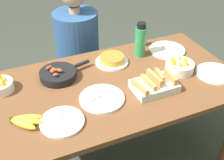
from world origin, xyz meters
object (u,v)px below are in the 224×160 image
Objects in this scene: hot_sauce_bottle at (143,38)px; empty_plate_near_front at (167,50)px; frittata_plate_center at (112,60)px; empty_plate_far_left at (215,73)px; skillet at (58,74)px; fruit_bowl_mango at (179,66)px; empty_plate_mid_edge at (102,98)px; empty_plate_far_right at (62,122)px; water_bottle at (140,40)px; person_figure at (79,65)px; banana_bunch at (25,121)px; melon_tray at (154,85)px.

empty_plate_near_front is at bearing -50.42° from hot_sauce_bottle.
empty_plate_far_left is at bearing -34.81° from frittata_plate_center.
skillet is 1.32× the size of empty_plate_near_front.
empty_plate_mid_edge is at bearing -172.45° from fruit_bowl_mango.
skillet is 1.48× the size of empty_plate_far_right.
empty_plate_mid_edge is 0.58m from fruit_bowl_mango.
hot_sauce_bottle reaches higher than frittata_plate_center.
water_bottle is (-0.34, 0.41, 0.11)m from empty_plate_far_left.
empty_plate_near_front and empty_plate_mid_edge have the same top height.
water_bottle reaches higher than frittata_plate_center.
water_bottle is at bearing 39.70° from empty_plate_mid_edge.
skillet is 0.62m from water_bottle.
empty_plate_mid_edge is 0.88m from person_figure.
skillet is at bearing -175.37° from frittata_plate_center.
empty_plate_far_right is at bearing -137.09° from frittata_plate_center.
person_figure is (-0.67, 0.88, -0.28)m from empty_plate_far_left.
water_bottle is at bearing 4.88° from frittata_plate_center.
banana_bunch is 0.74m from frittata_plate_center.
empty_plate_near_front is at bearing -13.86° from skillet.
empty_plate_near_front is 1.83× the size of hot_sauce_bottle.
hot_sauce_bottle is at bearing -39.46° from person_figure.
fruit_bowl_mango is (1.02, 0.10, 0.02)m from banana_bunch.
water_bottle is at bearing -54.75° from person_figure.
empty_plate_near_front is 1.05× the size of water_bottle.
hot_sauce_bottle is (0.78, 0.57, 0.05)m from empty_plate_far_right.
frittata_plate_center is 0.24m from water_bottle.
person_figure is at bearing 68.40° from empty_plate_far_right.
empty_plate_far_right and empty_plate_mid_edge have the same top height.
banana_bunch is 1.21m from empty_plate_far_left.
empty_plate_far_left is 1.14m from person_figure.
person_figure is (-0.42, 0.35, -0.34)m from hot_sauce_bottle.
melon_tray is at bearing -131.35° from empty_plate_near_front.
empty_plate_far_left is 1.03m from empty_plate_far_right.
banana_bunch reaches higher than empty_plate_far_right.
empty_plate_far_right is at bearing -117.37° from skillet.
water_bottle reaches higher than empty_plate_far_right.
melon_tray is 0.22× the size of person_figure.
fruit_bowl_mango is (0.84, 0.17, 0.03)m from empty_plate_far_right.
frittata_plate_center is 0.58m from person_figure.
empty_plate_far_right is (0.18, -0.07, -0.01)m from banana_bunch.
water_bottle is 0.69m from person_figure.
skillet is at bearing 162.83° from fruit_bowl_mango.
empty_plate_far_right is (-0.91, -0.43, 0.00)m from empty_plate_near_front.
empty_plate_mid_edge is 0.57m from water_bottle.
melon_tray is 0.39m from frittata_plate_center.
water_bottle reaches higher than empty_plate_mid_edge.
person_figure is (-0.47, 0.75, -0.31)m from fruit_bowl_mango.
melon_tray is at bearing -6.12° from empty_plate_mid_edge.
melon_tray is 1.84× the size of hot_sauce_bottle.
melon_tray is 1.01× the size of empty_plate_mid_edge.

